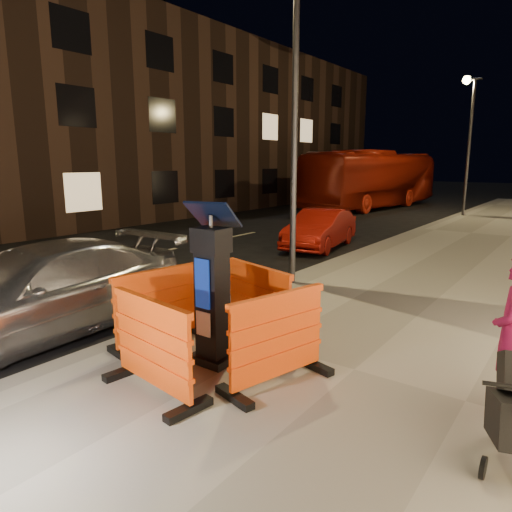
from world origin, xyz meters
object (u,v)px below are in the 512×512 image
Objects in this scene: car_red at (320,248)px; bus_doubledecker at (371,208)px; barrier_front at (153,347)px; barrier_back at (259,303)px; barrier_kerbside at (160,307)px; parking_kiosk at (212,289)px; barrier_bldgside at (278,339)px; car_silver at (45,335)px.

bus_doubledecker reaches higher than car_red.
barrier_back is (0.00, 1.90, 0.00)m from barrier_front.
barrier_front and barrier_kerbside have the same top height.
barrier_kerbside is (-0.95, 0.00, -0.42)m from parking_kiosk.
car_red is at bearing 40.24° from barrier_bldgside.
parking_kiosk is 0.16× the size of bus_doubledecker.
barrier_back is 21.13m from bus_doubledecker.
bus_doubledecker is (-6.63, 21.95, -0.67)m from barrier_front.
parking_kiosk reaches higher than barrier_kerbside.
barrier_back is 0.12× the size of bus_doubledecker.
car_red is at bearing 115.74° from barrier_front.
parking_kiosk reaches higher than bus_doubledecker.
bus_doubledecker is (-6.63, 21.00, -1.09)m from parking_kiosk.
bus_doubledecker is (-7.58, 21.00, -0.67)m from barrier_bldgside.
car_silver is 0.41× the size of bus_doubledecker.
barrier_front is 0.12× the size of bus_doubledecker.
barrier_front is 3.04m from car_silver.
barrier_back is 1.00× the size of barrier_bldgside.
barrier_bldgside reaches higher than car_silver.
barrier_bldgside is (1.90, 0.00, 0.00)m from barrier_kerbside.
barrier_bldgside is 3.98m from car_silver.
car_silver is at bearing -156.49° from parking_kiosk.
barrier_bldgside is at bearing 52.64° from barrier_front.
parking_kiosk is 1.04m from barrier_back.
car_silver is 8.84m from car_red.
barrier_bldgside is 0.12× the size of bus_doubledecker.
barrier_kerbside is at bearing 14.79° from car_silver.
barrier_front and barrier_back have the same top height.
barrier_front is at bearing -8.57° from car_silver.
bus_doubledecker is at bearing 98.64° from car_silver.
car_silver is (-2.93, 0.39, -0.67)m from barrier_front.
barrier_kerbside is at bearing -70.10° from bus_doubledecker.
parking_kiosk reaches higher than car_silver.
car_red is (-3.02, 8.28, -1.09)m from parking_kiosk.
barrier_front is at bearing 149.64° from barrier_bldgside.
barrier_bldgside is at bearing 12.64° from parking_kiosk.
barrier_bldgside is 9.20m from car_red.
barrier_bldgside is at bearing -79.36° from barrier_kerbside.
parking_kiosk is 1.40× the size of barrier_front.
bus_doubledecker is (-3.69, 21.56, 0.00)m from car_silver.
barrier_bldgside is 0.29× the size of car_silver.
barrier_bldgside is (0.95, 0.00, -0.42)m from parking_kiosk.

